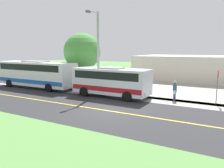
% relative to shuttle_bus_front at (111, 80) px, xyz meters
% --- Properties ---
extents(ground_plane, '(120.00, 120.00, 0.00)m').
position_rel_shuttle_bus_front_xyz_m(ground_plane, '(4.54, 2.25, -1.55)').
color(ground_plane, '#548442').
extents(road_surface, '(8.00, 100.00, 0.01)m').
position_rel_shuttle_bus_front_xyz_m(road_surface, '(4.54, 2.25, -1.54)').
color(road_surface, '#28282B').
rests_on(road_surface, ground).
extents(sidewalk, '(2.40, 100.00, 0.01)m').
position_rel_shuttle_bus_front_xyz_m(sidewalk, '(-0.66, 2.25, -1.54)').
color(sidewalk, gray).
rests_on(sidewalk, ground).
extents(parking_lot_surface, '(14.00, 36.00, 0.01)m').
position_rel_shuttle_bus_front_xyz_m(parking_lot_surface, '(-7.86, 5.25, -1.54)').
color(parking_lot_surface, '#9E9991').
rests_on(parking_lot_surface, ground).
extents(road_centre_line, '(0.16, 100.00, 0.00)m').
position_rel_shuttle_bus_front_xyz_m(road_centre_line, '(4.54, 2.25, -1.54)').
color(road_centre_line, gold).
rests_on(road_centre_line, ground).
extents(shuttle_bus_front, '(2.74, 7.50, 2.80)m').
position_rel_shuttle_bus_front_xyz_m(shuttle_bus_front, '(0.00, 0.00, 0.00)').
color(shuttle_bus_front, silver).
rests_on(shuttle_bus_front, ground).
extents(transit_bus_rear, '(2.79, 10.54, 3.14)m').
position_rel_shuttle_bus_front_xyz_m(transit_bus_rear, '(-0.03, -10.14, 0.18)').
color(transit_bus_rear, white).
rests_on(transit_bus_rear, ground).
extents(pedestrian_with_bags, '(0.72, 0.34, 1.79)m').
position_rel_shuttle_bus_front_xyz_m(pedestrian_with_bags, '(-1.21, 5.73, -0.58)').
color(pedestrian_with_bags, '#335972').
rests_on(pedestrian_with_bags, ground).
extents(pedestrian_waiting, '(0.72, 0.34, 1.79)m').
position_rel_shuttle_bus_front_xyz_m(pedestrian_waiting, '(-1.01, 2.96, -0.58)').
color(pedestrian_waiting, '#4C1919').
rests_on(pedestrian_waiting, ground).
extents(stop_sign, '(0.76, 0.07, 2.88)m').
position_rel_shuttle_bus_front_xyz_m(stop_sign, '(-1.56, 9.06, 0.42)').
color(stop_sign, slate).
rests_on(stop_sign, ground).
extents(street_light_pole, '(1.97, 0.24, 8.09)m').
position_rel_shuttle_bus_front_xyz_m(street_light_pole, '(-0.34, -1.73, 2.91)').
color(street_light_pole, '#9E9EA3').
rests_on(street_light_pole, ground).
extents(tree_curbside, '(4.26, 4.26, 6.34)m').
position_rel_shuttle_bus_front_xyz_m(tree_curbside, '(-2.86, -5.51, 2.65)').
color(tree_curbside, brown).
rests_on(tree_curbside, ground).
extents(commercial_building, '(10.00, 18.03, 3.52)m').
position_rel_shuttle_bus_front_xyz_m(commercial_building, '(-16.86, 5.62, 0.22)').
color(commercial_building, beige).
rests_on(commercial_building, ground).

